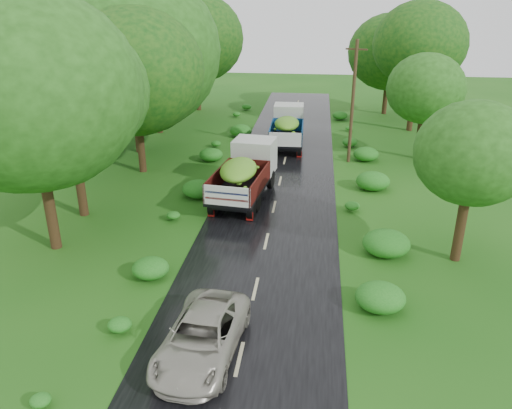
% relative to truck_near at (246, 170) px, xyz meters
% --- Properties ---
extents(ground, '(120.00, 120.00, 0.00)m').
position_rel_truck_near_xyz_m(ground, '(1.68, -13.19, -1.57)').
color(ground, '#164F10').
rests_on(ground, ground).
extents(road, '(6.50, 80.00, 0.02)m').
position_rel_truck_near_xyz_m(road, '(1.68, -8.19, -1.56)').
color(road, black).
rests_on(road, ground).
extents(road_lines, '(0.12, 69.60, 0.00)m').
position_rel_truck_near_xyz_m(road_lines, '(1.68, -7.19, -1.55)').
color(road_lines, '#BFB78C').
rests_on(road_lines, road).
extents(truck_near, '(3.09, 6.84, 2.78)m').
position_rel_truck_near_xyz_m(truck_near, '(0.00, 0.00, 0.00)').
color(truck_near, black).
rests_on(truck_near, ground).
extents(truck_far, '(2.37, 6.41, 2.68)m').
position_rel_truck_near_xyz_m(truck_far, '(1.59, 10.45, -0.06)').
color(truck_far, black).
rests_on(truck_far, ground).
extents(car, '(2.57, 4.91, 1.32)m').
position_rel_truck_near_xyz_m(car, '(0.51, -13.11, -0.89)').
color(car, '#A6A293').
rests_on(car, road).
extents(utility_pole, '(1.34, 0.52, 7.85)m').
position_rel_truck_near_xyz_m(utility_pole, '(5.93, 7.14, 2.47)').
color(utility_pole, '#382616').
rests_on(utility_pole, ground).
extents(trees_left, '(6.54, 32.88, 9.11)m').
position_rel_truck_near_xyz_m(trees_left, '(-8.20, 7.38, 4.99)').
color(trees_left, black).
rests_on(trees_left, ground).
extents(trees_right, '(5.21, 31.61, 8.54)m').
position_rel_truck_near_xyz_m(trees_right, '(10.47, 13.24, 4.04)').
color(trees_right, black).
rests_on(trees_right, ground).
extents(shrubs, '(11.90, 44.00, 0.70)m').
position_rel_truck_near_xyz_m(shrubs, '(1.68, 0.81, -1.22)').
color(shrubs, '#1B6A19').
rests_on(shrubs, ground).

